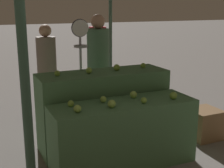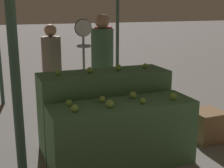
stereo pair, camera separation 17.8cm
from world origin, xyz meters
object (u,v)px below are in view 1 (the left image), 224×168
at_px(produce_scale, 81,52).
at_px(person_customer_right, 47,64).
at_px(person_customer_left, 98,53).
at_px(wooden_crate_side, 204,124).
at_px(person_vendor_at_scale, 98,60).

bearing_deg(produce_scale, person_customer_right, 109.98).
height_order(person_customer_left, wooden_crate_side, person_customer_left).
xyz_separation_m(person_customer_right, wooden_crate_side, (1.77, -1.88, -0.68)).
relative_size(person_vendor_at_scale, person_customer_left, 1.01).
relative_size(person_customer_left, wooden_crate_side, 4.02).
distance_m(person_customer_left, person_customer_right, 1.03).
relative_size(person_vendor_at_scale, wooden_crate_side, 4.06).
relative_size(person_vendor_at_scale, person_customer_right, 1.10).
xyz_separation_m(person_vendor_at_scale, wooden_crate_side, (1.04, -1.38, -0.77)).
distance_m(person_vendor_at_scale, person_customer_left, 0.76).
bearing_deg(wooden_crate_side, person_vendor_at_scale, 126.97).
bearing_deg(person_vendor_at_scale, person_customer_right, -20.05).
xyz_separation_m(produce_scale, wooden_crate_side, (1.46, -1.03, -0.98)).
bearing_deg(wooden_crate_side, produce_scale, 144.87).
height_order(person_customer_right, wooden_crate_side, person_customer_right).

